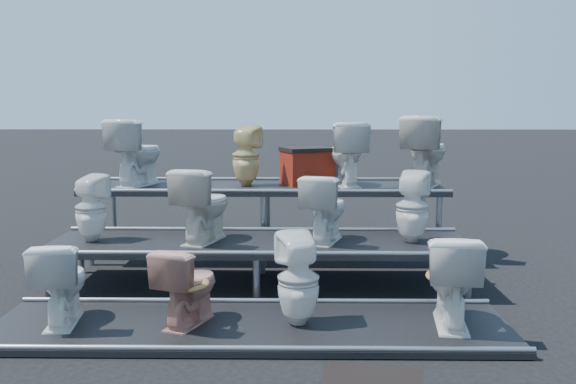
{
  "coord_description": "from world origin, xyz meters",
  "views": [
    {
      "loc": [
        0.38,
        -6.31,
        1.83
      ],
      "look_at": [
        0.29,
        0.1,
        0.95
      ],
      "focal_mm": 40.0,
      "sensor_mm": 36.0,
      "label": 1
    }
  ],
  "objects_px": {
    "toilet_3": "(451,279)",
    "toilet_7": "(412,207)",
    "toilet_6": "(325,208)",
    "red_crate": "(307,168)",
    "toilet_8": "(137,152)",
    "toilet_10": "(346,154)",
    "toilet_5": "(203,205)",
    "toilet_11": "(425,151)",
    "toilet_0": "(61,282)",
    "toilet_1": "(188,285)",
    "toilet_2": "(298,279)",
    "toilet_4": "(91,208)",
    "toilet_9": "(246,156)"
  },
  "relations": [
    {
      "from": "toilet_0",
      "to": "toilet_3",
      "type": "bearing_deg",
      "value": 172.77
    },
    {
      "from": "toilet_0",
      "to": "toilet_4",
      "type": "relative_size",
      "value": 1.02
    },
    {
      "from": "toilet_5",
      "to": "toilet_6",
      "type": "height_order",
      "value": "toilet_5"
    },
    {
      "from": "toilet_10",
      "to": "toilet_11",
      "type": "xyz_separation_m",
      "value": [
        0.94,
        0.0,
        0.04
      ]
    },
    {
      "from": "toilet_3",
      "to": "toilet_2",
      "type": "bearing_deg",
      "value": 7.25
    },
    {
      "from": "red_crate",
      "to": "toilet_8",
      "type": "bearing_deg",
      "value": 162.24
    },
    {
      "from": "toilet_6",
      "to": "toilet_8",
      "type": "bearing_deg",
      "value": -12.73
    },
    {
      "from": "toilet_4",
      "to": "red_crate",
      "type": "xyz_separation_m",
      "value": [
        2.19,
        1.45,
        0.26
      ]
    },
    {
      "from": "toilet_3",
      "to": "toilet_9",
      "type": "bearing_deg",
      "value": -47.33
    },
    {
      "from": "toilet_1",
      "to": "toilet_2",
      "type": "xyz_separation_m",
      "value": [
        0.89,
        0.0,
        0.05
      ]
    },
    {
      "from": "toilet_3",
      "to": "toilet_5",
      "type": "xyz_separation_m",
      "value": [
        -2.18,
        1.3,
        0.39
      ]
    },
    {
      "from": "toilet_4",
      "to": "toilet_8",
      "type": "height_order",
      "value": "toilet_8"
    },
    {
      "from": "toilet_10",
      "to": "toilet_11",
      "type": "bearing_deg",
      "value": 173.33
    },
    {
      "from": "toilet_2",
      "to": "toilet_5",
      "type": "xyz_separation_m",
      "value": [
        -0.95,
        1.3,
        0.4
      ]
    },
    {
      "from": "toilet_5",
      "to": "toilet_6",
      "type": "xyz_separation_m",
      "value": [
        1.22,
        0.0,
        -0.03
      ]
    },
    {
      "from": "toilet_7",
      "to": "toilet_10",
      "type": "bearing_deg",
      "value": -44.49
    },
    {
      "from": "toilet_0",
      "to": "toilet_8",
      "type": "relative_size",
      "value": 0.87
    },
    {
      "from": "toilet_5",
      "to": "toilet_11",
      "type": "xyz_separation_m",
      "value": [
        2.46,
        1.3,
        0.44
      ]
    },
    {
      "from": "toilet_0",
      "to": "toilet_1",
      "type": "relative_size",
      "value": 1.07
    },
    {
      "from": "toilet_8",
      "to": "toilet_11",
      "type": "height_order",
      "value": "toilet_11"
    },
    {
      "from": "toilet_7",
      "to": "red_crate",
      "type": "bearing_deg",
      "value": -32.62
    },
    {
      "from": "toilet_7",
      "to": "toilet_0",
      "type": "bearing_deg",
      "value": 45.17
    },
    {
      "from": "red_crate",
      "to": "toilet_11",
      "type": "bearing_deg",
      "value": -28.15
    },
    {
      "from": "toilet_6",
      "to": "red_crate",
      "type": "bearing_deg",
      "value": -65.88
    },
    {
      "from": "toilet_5",
      "to": "toilet_10",
      "type": "bearing_deg",
      "value": -121.83
    },
    {
      "from": "toilet_9",
      "to": "toilet_11",
      "type": "bearing_deg",
      "value": -161.43
    },
    {
      "from": "toilet_0",
      "to": "toilet_1",
      "type": "distance_m",
      "value": 1.03
    },
    {
      "from": "toilet_0",
      "to": "toilet_5",
      "type": "distance_m",
      "value": 1.68
    },
    {
      "from": "toilet_6",
      "to": "toilet_9",
      "type": "distance_m",
      "value": 1.63
    },
    {
      "from": "toilet_3",
      "to": "toilet_9",
      "type": "height_order",
      "value": "toilet_9"
    },
    {
      "from": "toilet_0",
      "to": "toilet_1",
      "type": "bearing_deg",
      "value": 172.77
    },
    {
      "from": "toilet_5",
      "to": "red_crate",
      "type": "bearing_deg",
      "value": -108.47
    },
    {
      "from": "toilet_11",
      "to": "toilet_10",
      "type": "bearing_deg",
      "value": 23.0
    },
    {
      "from": "toilet_2",
      "to": "toilet_5",
      "type": "bearing_deg",
      "value": -69.99
    },
    {
      "from": "toilet_1",
      "to": "toilet_3",
      "type": "distance_m",
      "value": 2.12
    },
    {
      "from": "toilet_8",
      "to": "toilet_11",
      "type": "bearing_deg",
      "value": -163.36
    },
    {
      "from": "toilet_8",
      "to": "toilet_10",
      "type": "distance_m",
      "value": 2.5
    },
    {
      "from": "toilet_2",
      "to": "toilet_7",
      "type": "relative_size",
      "value": 1.05
    },
    {
      "from": "toilet_6",
      "to": "toilet_7",
      "type": "relative_size",
      "value": 0.96
    },
    {
      "from": "toilet_3",
      "to": "toilet_8",
      "type": "bearing_deg",
      "value": -32.25
    },
    {
      "from": "toilet_7",
      "to": "toilet_8",
      "type": "relative_size",
      "value": 0.9
    },
    {
      "from": "toilet_4",
      "to": "toilet_11",
      "type": "height_order",
      "value": "toilet_11"
    },
    {
      "from": "toilet_1",
      "to": "toilet_6",
      "type": "bearing_deg",
      "value": -110.75
    },
    {
      "from": "toilet_11",
      "to": "toilet_0",
      "type": "bearing_deg",
      "value": 60.15
    },
    {
      "from": "toilet_11",
      "to": "toilet_9",
      "type": "bearing_deg",
      "value": 23.0
    },
    {
      "from": "toilet_1",
      "to": "toilet_9",
      "type": "distance_m",
      "value": 2.74
    },
    {
      "from": "toilet_8",
      "to": "toilet_5",
      "type": "bearing_deg",
      "value": 143.54
    },
    {
      "from": "toilet_3",
      "to": "toilet_7",
      "type": "xyz_separation_m",
      "value": [
        -0.09,
        1.3,
        0.38
      ]
    },
    {
      "from": "toilet_0",
      "to": "toilet_5",
      "type": "relative_size",
      "value": 0.92
    },
    {
      "from": "toilet_6",
      "to": "toilet_11",
      "type": "distance_m",
      "value": 1.86
    }
  ]
}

